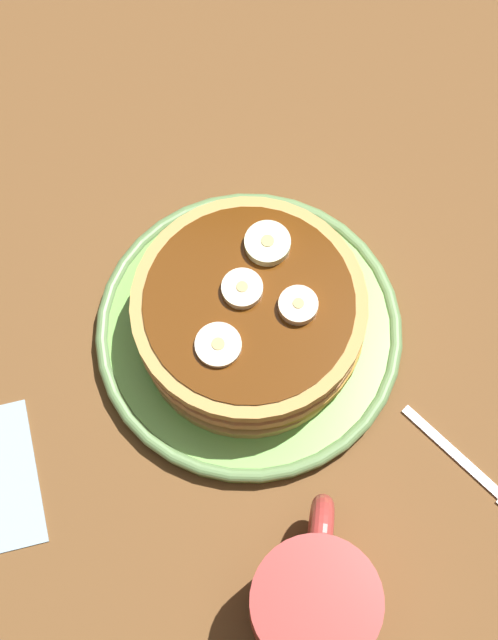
# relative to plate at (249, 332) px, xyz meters

# --- Properties ---
(ground_plane) EXTENTS (1.40, 1.40, 0.03)m
(ground_plane) POSITION_rel_plate_xyz_m (0.00, 0.00, -0.02)
(ground_plane) COLOR brown
(plate) EXTENTS (0.24, 0.24, 0.02)m
(plate) POSITION_rel_plate_xyz_m (0.00, 0.00, 0.00)
(plate) COLOR #72B74C
(plate) RESTS_ON ground_plane
(pancake_stack) EXTENTS (0.18, 0.18, 0.06)m
(pancake_stack) POSITION_rel_plate_xyz_m (0.00, 0.00, 0.03)
(pancake_stack) COLOR tan
(pancake_stack) RESTS_ON plate
(banana_slice_0) EXTENTS (0.03, 0.03, 0.01)m
(banana_slice_0) POSITION_rel_plate_xyz_m (0.01, 0.01, 0.06)
(banana_slice_0) COLOR #F3E4BC
(banana_slice_0) RESTS_ON pancake_stack
(banana_slice_1) EXTENTS (0.03, 0.03, 0.01)m
(banana_slice_1) POSITION_rel_plate_xyz_m (-0.00, -0.04, 0.07)
(banana_slice_1) COLOR #FCE2B9
(banana_slice_1) RESTS_ON pancake_stack
(banana_slice_2) EXTENTS (0.03, 0.03, 0.01)m
(banana_slice_2) POSITION_rel_plate_xyz_m (0.05, -0.01, 0.07)
(banana_slice_2) COLOR #ECF2B9
(banana_slice_2) RESTS_ON pancake_stack
(banana_slice_3) EXTENTS (0.03, 0.03, 0.01)m
(banana_slice_3) POSITION_rel_plate_xyz_m (-0.04, 0.02, 0.06)
(banana_slice_3) COLOR #F5E1BA
(banana_slice_3) RESTS_ON pancake_stack
(coffee_mug) EXTENTS (0.12, 0.09, 0.08)m
(coffee_mug) POSITION_rel_plate_xyz_m (-0.20, -0.07, 0.03)
(coffee_mug) COLOR #B23833
(coffee_mug) RESTS_ON ground_plane
(fork) EXTENTS (0.09, 0.11, 0.01)m
(fork) POSITION_rel_plate_xyz_m (-0.09, -0.18, -0.01)
(fork) COLOR silver
(fork) RESTS_ON ground_plane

